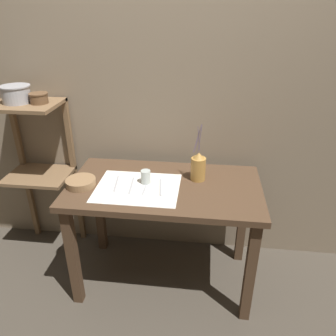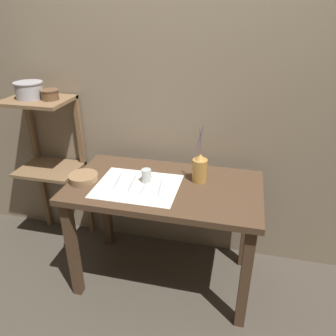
{
  "view_description": "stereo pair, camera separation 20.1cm",
  "coord_description": "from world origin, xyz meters",
  "views": [
    {
      "loc": [
        0.24,
        -1.78,
        1.8
      ],
      "look_at": [
        0.02,
        0.0,
        0.9
      ],
      "focal_mm": 35.0,
      "sensor_mm": 36.0,
      "label": 1
    },
    {
      "loc": [
        0.44,
        -1.75,
        1.8
      ],
      "look_at": [
        0.02,
        0.0,
        0.9
      ],
      "focal_mm": 35.0,
      "sensor_mm": 36.0,
      "label": 2
    }
  ],
  "objects": [
    {
      "name": "fork_inner",
      "position": [
        -0.3,
        -0.03,
        0.78
      ],
      "size": [
        0.04,
        0.2,
        0.0
      ],
      "color": "#A8A8AD",
      "rests_on": "wooden_table"
    },
    {
      "name": "ground_plane",
      "position": [
        0.0,
        0.0,
        0.0
      ],
      "size": [
        12.0,
        12.0,
        0.0
      ],
      "primitive_type": "plane",
      "color": "#473F35"
    },
    {
      "name": "spoon_inner",
      "position": [
        -0.11,
        0.02,
        0.79
      ],
      "size": [
        0.02,
        0.22,
        0.02
      ],
      "color": "#A8A8AD",
      "rests_on": "wooden_table"
    },
    {
      "name": "wooden_shelf_unit",
      "position": [
        -0.96,
        0.27,
        0.84
      ],
      "size": [
        0.45,
        0.35,
        1.21
      ],
      "color": "brown",
      "rests_on": "ground_plane"
    },
    {
      "name": "fork_outer",
      "position": [
        -0.2,
        -0.04,
        0.78
      ],
      "size": [
        0.03,
        0.2,
        0.0
      ],
      "color": "#A8A8AD",
      "rests_on": "wooden_table"
    },
    {
      "name": "linen_cloth",
      "position": [
        -0.16,
        -0.06,
        0.78
      ],
      "size": [
        0.51,
        0.41,
        0.0
      ],
      "color": "white",
      "rests_on": "wooden_table"
    },
    {
      "name": "stone_wall_back",
      "position": [
        0.0,
        0.44,
        1.2
      ],
      "size": [
        7.0,
        0.06,
        2.4
      ],
      "color": "gray",
      "rests_on": "ground_plane"
    },
    {
      "name": "metal_pot_small",
      "position": [
        -0.86,
        0.22,
        1.25
      ],
      "size": [
        0.12,
        0.12,
        0.07
      ],
      "color": "brown",
      "rests_on": "wooden_shelf_unit"
    },
    {
      "name": "knife_center",
      "position": [
        -0.02,
        -0.04,
        0.78
      ],
      "size": [
        0.04,
        0.2,
        0.0
      ],
      "color": "#A8A8AD",
      "rests_on": "wooden_table"
    },
    {
      "name": "glass_tumbler_near",
      "position": [
        -0.12,
        0.01,
        0.83
      ],
      "size": [
        0.06,
        0.06,
        0.09
      ],
      "color": "#B7C1BC",
      "rests_on": "wooden_table"
    },
    {
      "name": "wooden_table",
      "position": [
        0.0,
        0.0,
        0.66
      ],
      "size": [
        1.22,
        0.67,
        0.78
      ],
      "color": "#4C3523",
      "rests_on": "ground_plane"
    },
    {
      "name": "metal_pot_large",
      "position": [
        -1.01,
        0.22,
        1.27
      ],
      "size": [
        0.19,
        0.19,
        0.11
      ],
      "color": "#A8A8AD",
      "rests_on": "wooden_shelf_unit"
    },
    {
      "name": "pitcher_with_flowers",
      "position": [
        0.21,
        0.1,
        0.87
      ],
      "size": [
        0.09,
        0.09,
        0.38
      ],
      "color": "#B7843D",
      "rests_on": "wooden_table"
    },
    {
      "name": "wooden_bowl",
      "position": [
        -0.52,
        -0.07,
        0.8
      ],
      "size": [
        0.19,
        0.19,
        0.05
      ],
      "color": "#8E6B47",
      "rests_on": "wooden_table"
    }
  ]
}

